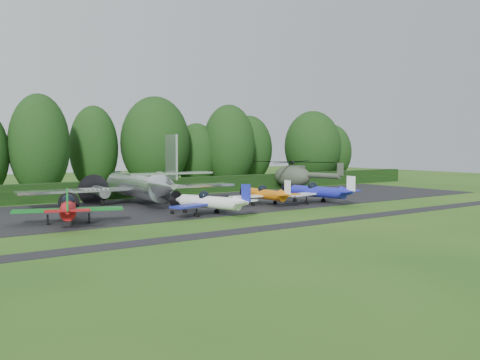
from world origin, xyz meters
TOP-DOWN VIEW (x-y plane):
  - ground at (0.00, 0.00)m, footprint 160.00×160.00m
  - apron at (0.00, 10.00)m, footprint 70.00×18.00m
  - taxiway_verge at (0.00, -6.00)m, footprint 70.00×2.00m
  - hedgerow at (0.00, 21.00)m, footprint 90.00×1.60m
  - transport_plane at (-5.44, 12.75)m, footprint 22.28×17.09m
  - light_plane_red at (-15.35, 4.03)m, footprint 8.02×8.44m
  - light_plane_white at (-4.01, 2.04)m, footprint 7.52×7.91m
  - light_plane_orange at (4.60, 5.18)m, footprint 7.20×7.57m
  - light_plane_blue at (9.86, 3.30)m, footprint 7.93×8.34m
  - helicopter at (19.58, 17.95)m, footprint 11.90×13.93m
  - sign_board at (30.53, 20.45)m, footprint 3.08×0.12m
  - tree_0 at (5.17, 29.79)m, footprint 9.36×9.36m
  - tree_1 at (16.65, 28.69)m, footprint 7.66×7.66m
  - tree_2 at (39.40, 30.11)m, footprint 7.03×7.03m
  - tree_4 at (-10.42, 28.75)m, footprint 6.96×6.96m
  - tree_7 at (23.08, 32.31)m, footprint 7.43×7.43m
  - tree_8 at (32.49, 27.58)m, footprint 9.16×9.16m
  - tree_10 at (12.44, 30.92)m, footprint 6.39×6.39m
  - tree_11 at (-2.61, 31.97)m, footprint 6.30×6.30m

SIDE VIEW (x-z plane):
  - ground at x=0.00m, z-range 0.00..0.00m
  - hedgerow at x=0.00m, z-range -1.00..1.00m
  - taxiway_verge at x=0.00m, z-range 0.00..0.00m
  - apron at x=0.00m, z-range 0.00..0.01m
  - light_plane_orange at x=4.60m, z-range -0.23..2.54m
  - sign_board at x=30.53m, z-range 0.30..2.04m
  - light_plane_white at x=-4.01m, z-range -0.24..2.65m
  - light_plane_blue at x=9.86m, z-range -0.25..2.79m
  - light_plane_red at x=-15.35m, z-range -0.26..2.83m
  - transport_plane at x=-5.44m, z-range -1.58..5.56m
  - helicopter at x=19.58m, z-range 0.14..3.98m
  - tree_10 at x=12.44m, z-range -0.01..9.15m
  - tree_2 at x=39.40m, z-range -0.01..9.54m
  - tree_7 at x=23.08m, z-range -0.01..10.65m
  - tree_11 at x=-2.61m, z-range -0.02..11.12m
  - tree_8 at x=32.49m, z-range -0.01..11.49m
  - tree_1 at x=16.65m, z-range -0.01..11.89m
  - tree_4 at x=-10.42m, z-range -0.01..11.99m
  - tree_0 at x=5.17m, z-range -0.01..12.56m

